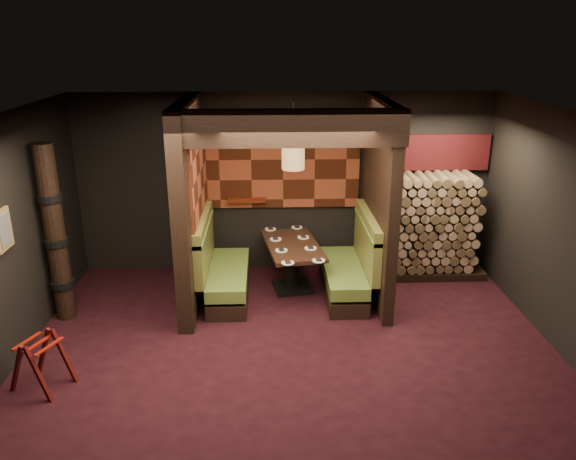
% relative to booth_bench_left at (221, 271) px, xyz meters
% --- Properties ---
extents(floor, '(6.50, 5.50, 0.02)m').
position_rel_booth_bench_left_xyz_m(floor, '(0.96, -1.65, -0.41)').
color(floor, black).
rests_on(floor, ground).
extents(ceiling, '(6.50, 5.50, 0.02)m').
position_rel_booth_bench_left_xyz_m(ceiling, '(0.96, -1.65, 2.46)').
color(ceiling, black).
rests_on(ceiling, ground).
extents(wall_back, '(6.50, 0.02, 2.85)m').
position_rel_booth_bench_left_xyz_m(wall_back, '(0.96, 1.11, 1.02)').
color(wall_back, black).
rests_on(wall_back, ground).
extents(wall_front, '(6.50, 0.02, 2.85)m').
position_rel_booth_bench_left_xyz_m(wall_front, '(0.96, -4.41, 1.02)').
color(wall_front, black).
rests_on(wall_front, ground).
extents(wall_right, '(0.02, 5.50, 2.85)m').
position_rel_booth_bench_left_xyz_m(wall_right, '(4.22, -1.65, 1.02)').
color(wall_right, black).
rests_on(wall_right, ground).
extents(partition_left, '(0.20, 2.20, 2.85)m').
position_rel_booth_bench_left_xyz_m(partition_left, '(-0.39, -0.00, 1.02)').
color(partition_left, black).
rests_on(partition_left, floor).
extents(partition_right, '(0.15, 2.10, 2.85)m').
position_rel_booth_bench_left_xyz_m(partition_right, '(2.26, 0.05, 1.02)').
color(partition_right, black).
rests_on(partition_right, floor).
extents(header_beam, '(2.85, 0.18, 0.44)m').
position_rel_booth_bench_left_xyz_m(header_beam, '(0.94, -0.95, 2.23)').
color(header_beam, black).
rests_on(header_beam, partition_left).
extents(tapa_back_panel, '(2.40, 0.06, 1.55)m').
position_rel_booth_bench_left_xyz_m(tapa_back_panel, '(0.94, 1.06, 1.42)').
color(tapa_back_panel, brown).
rests_on(tapa_back_panel, wall_back).
extents(tapa_side_panel, '(0.04, 1.85, 1.45)m').
position_rel_booth_bench_left_xyz_m(tapa_side_panel, '(-0.27, 0.17, 1.45)').
color(tapa_side_panel, brown).
rests_on(tapa_side_panel, partition_left).
extents(lacquer_shelf, '(0.60, 0.12, 0.07)m').
position_rel_booth_bench_left_xyz_m(lacquer_shelf, '(0.36, 1.00, 0.78)').
color(lacquer_shelf, '#5F1E0E').
rests_on(lacquer_shelf, wall_back).
extents(booth_bench_left, '(0.68, 1.60, 1.14)m').
position_rel_booth_bench_left_xyz_m(booth_bench_left, '(0.00, 0.00, 0.00)').
color(booth_bench_left, black).
rests_on(booth_bench_left, floor).
extents(booth_bench_right, '(0.68, 1.60, 1.14)m').
position_rel_booth_bench_left_xyz_m(booth_bench_right, '(1.89, 0.00, 0.00)').
color(booth_bench_right, black).
rests_on(booth_bench_right, floor).
extents(dining_table, '(0.95, 1.47, 0.72)m').
position_rel_booth_bench_left_xyz_m(dining_table, '(1.05, 0.22, 0.09)').
color(dining_table, black).
rests_on(dining_table, floor).
extents(place_settings, '(0.83, 1.64, 0.03)m').
position_rel_booth_bench_left_xyz_m(place_settings, '(1.05, 0.22, 0.33)').
color(place_settings, white).
rests_on(place_settings, dining_table).
extents(pendant_lamp, '(0.32, 0.32, 0.98)m').
position_rel_booth_bench_left_xyz_m(pendant_lamp, '(1.05, 0.17, 1.70)').
color(pendant_lamp, olive).
rests_on(pendant_lamp, ceiling).
extents(framed_picture, '(0.05, 0.36, 0.46)m').
position_rel_booth_bench_left_xyz_m(framed_picture, '(-2.25, -1.55, 1.22)').
color(framed_picture, olive).
rests_on(framed_picture, wall_left).
extents(luggage_rack, '(0.72, 0.63, 0.66)m').
position_rel_booth_bench_left_xyz_m(luggage_rack, '(-1.80, -2.16, -0.07)').
color(luggage_rack, '#410B09').
rests_on(luggage_rack, floor).
extents(totem_column, '(0.31, 0.31, 2.40)m').
position_rel_booth_bench_left_xyz_m(totem_column, '(-2.09, -0.55, 0.79)').
color(totem_column, black).
rests_on(totem_column, floor).
extents(firewood_stack, '(1.73, 0.70, 1.64)m').
position_rel_booth_bench_left_xyz_m(firewood_stack, '(3.25, 0.70, 0.42)').
color(firewood_stack, black).
rests_on(firewood_stack, floor).
extents(mosaic_header, '(1.83, 0.10, 0.56)m').
position_rel_booth_bench_left_xyz_m(mosaic_header, '(3.25, 1.03, 1.52)').
color(mosaic_header, maroon).
rests_on(mosaic_header, wall_back).
extents(bay_front_post, '(0.08, 0.08, 2.85)m').
position_rel_booth_bench_left_xyz_m(bay_front_post, '(2.35, 0.31, 1.02)').
color(bay_front_post, black).
rests_on(bay_front_post, floor).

